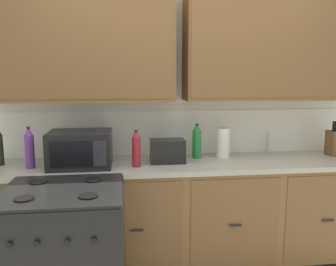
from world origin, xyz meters
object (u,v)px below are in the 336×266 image
at_px(knife_block, 335,143).
at_px(bottle_green, 197,141).
at_px(toaster, 168,151).
at_px(stove_range, 65,259).
at_px(microwave, 80,149).
at_px(paper_towel_roll, 223,143).
at_px(bottle_violet, 30,148).
at_px(bottle_red, 136,149).

bearing_deg(knife_block, bottle_green, 178.08).
bearing_deg(toaster, stove_range, -139.69).
xyz_separation_m(microwave, toaster, (0.69, 0.05, -0.04)).
relative_size(stove_range, paper_towel_roll, 3.65).
height_order(microwave, knife_block, knife_block).
bearing_deg(stove_range, microwave, 85.47).
bearing_deg(bottle_violet, paper_towel_roll, 6.19).
bearing_deg(microwave, knife_block, 3.32).
bearing_deg(bottle_red, stove_range, -132.70).
xyz_separation_m(paper_towel_roll, bottle_green, (-0.23, 0.00, 0.02)).
bearing_deg(knife_block, bottle_violet, -177.06).
relative_size(stove_range, bottle_violet, 2.93).
distance_m(toaster, paper_towel_roll, 0.52).
bearing_deg(paper_towel_roll, toaster, -166.87).
xyz_separation_m(microwave, bottle_violet, (-0.38, -0.00, 0.02)).
distance_m(bottle_violet, bottle_red, 0.82).
relative_size(bottle_green, bottle_red, 1.03).
distance_m(knife_block, bottle_violet, 2.60).
xyz_separation_m(paper_towel_roll, bottle_red, (-0.76, -0.22, 0.01)).
bearing_deg(bottle_violet, bottle_red, -3.69).
height_order(toaster, bottle_red, bottle_red).
distance_m(stove_range, knife_block, 2.44).
relative_size(microwave, bottle_green, 1.60).
xyz_separation_m(paper_towel_roll, bottle_violet, (-1.58, -0.17, 0.03)).
xyz_separation_m(knife_block, bottle_violet, (-2.59, -0.13, 0.04)).
bearing_deg(bottle_red, microwave, 172.47).
bearing_deg(bottle_red, knife_block, 5.97).
bearing_deg(bottle_violet, bottle_green, 7.42).
bearing_deg(paper_towel_roll, knife_block, -2.14).
height_order(stove_range, knife_block, knife_block).
distance_m(stove_range, bottle_green, 1.40).
xyz_separation_m(microwave, knife_block, (2.21, 0.13, -0.02)).
distance_m(bottle_green, bottle_violet, 1.36).
distance_m(toaster, bottle_violet, 1.08).
bearing_deg(toaster, bottle_violet, -177.12).
distance_m(stove_range, microwave, 0.84).
bearing_deg(microwave, paper_towel_roll, 7.92).
distance_m(knife_block, bottle_red, 1.79).
height_order(microwave, bottle_red, bottle_red).
relative_size(stove_range, toaster, 3.39).
bearing_deg(bottle_green, bottle_red, -156.69).
bearing_deg(bottle_red, toaster, 22.39).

